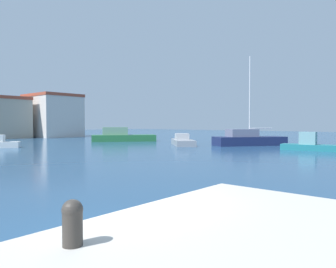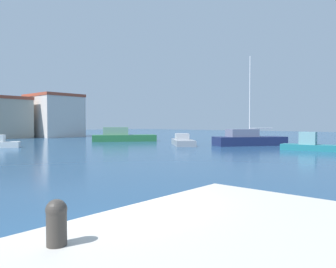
{
  "view_description": "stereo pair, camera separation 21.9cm",
  "coord_description": "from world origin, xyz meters",
  "views": [
    {
      "loc": [
        -3.97,
        -4.99,
        2.39
      ],
      "look_at": [
        22.21,
        17.68,
        1.25
      ],
      "focal_mm": 34.54,
      "sensor_mm": 36.0,
      "label": 1
    },
    {
      "loc": [
        -3.82,
        -5.15,
        2.39
      ],
      "look_at": [
        22.21,
        17.68,
        1.25
      ],
      "focal_mm": 34.54,
      "sensor_mm": 36.0,
      "label": 2
    }
  ],
  "objects": [
    {
      "name": "sailboat_navy_outer_mooring",
      "position": [
        28.16,
        11.36,
        0.68
      ],
      "size": [
        7.83,
        6.58,
        9.65
      ],
      "color": "#19234C",
      "rests_on": "water"
    },
    {
      "name": "motorboat_green_center_channel",
      "position": [
        24.47,
        27.79,
        0.66
      ],
      "size": [
        8.07,
        6.84,
        1.9
      ],
      "color": "#28703D",
      "rests_on": "water"
    },
    {
      "name": "motorboat_grey_far_left",
      "position": [
        23.89,
        16.99,
        0.42
      ],
      "size": [
        5.33,
        5.44,
        1.27
      ],
      "color": "gray",
      "rests_on": "water"
    },
    {
      "name": "water",
      "position": [
        15.0,
        20.0,
        0.0
      ],
      "size": [
        160.0,
        160.0,
        0.0
      ],
      "primitive_type": "plane",
      "color": "navy",
      "rests_on": "ground"
    },
    {
      "name": "motorboat_teal_inner_mooring",
      "position": [
        25.67,
        4.21,
        0.5
      ],
      "size": [
        2.2,
        4.82,
        1.64
      ],
      "color": "#1E707A",
      "rests_on": "water"
    },
    {
      "name": "mooring_bollard",
      "position": [
        -1.81,
        -1.6,
        1.22
      ],
      "size": [
        0.26,
        0.26,
        0.56
      ],
      "color": "#38332D",
      "rests_on": "pier_quay"
    },
    {
      "name": "warehouse_block",
      "position": [
        26.05,
        48.16,
        3.77
      ],
      "size": [
        7.43,
        9.03,
        7.52
      ],
      "color": "beige",
      "rests_on": "ground"
    }
  ]
}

